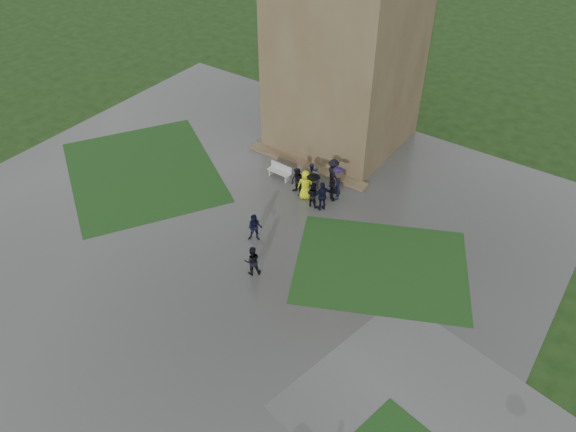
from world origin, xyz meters
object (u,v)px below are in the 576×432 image
Objects in this scene: tower at (349,12)px; pedestrian_near at (252,261)px; bench at (280,171)px; pedestrian_mid at (255,228)px.

tower reaches higher than pedestrian_near.
tower is 10.92× the size of bench.
tower is 14.70m from pedestrian_mid.
bench is at bearing -96.31° from tower.
pedestrian_mid is 2.65m from pedestrian_near.
tower reaches higher than pedestrian_mid.
pedestrian_mid is at bearing -99.60° from pedestrian_near.
bench is 8.84m from pedestrian_near.
pedestrian_near reaches higher than pedestrian_mid.
bench is 6.23m from pedestrian_mid.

